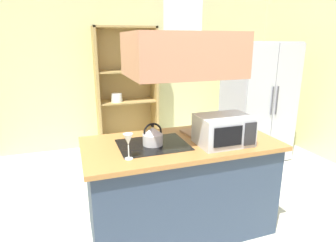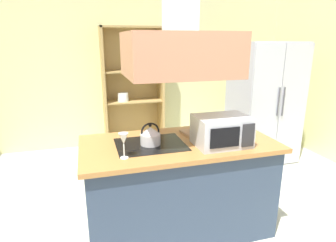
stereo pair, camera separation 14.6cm
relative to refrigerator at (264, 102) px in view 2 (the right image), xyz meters
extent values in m
cube|color=beige|center=(-1.96, 1.32, 0.46)|extent=(6.00, 0.12, 2.70)
cube|color=#2D3C51|center=(-1.78, -1.32, -0.46)|extent=(1.67, 0.80, 0.86)
cube|color=#A36D37|center=(-1.78, -1.32, -0.01)|extent=(1.75, 0.88, 0.04)
cube|color=black|center=(-2.04, -1.32, 0.02)|extent=(0.60, 0.48, 0.00)
cube|color=#B77756|center=(-1.78, -1.32, 0.79)|extent=(0.90, 0.70, 0.36)
cube|color=#AFB2BF|center=(0.00, 0.01, 0.00)|extent=(0.90, 0.72, 1.77)
cube|color=#B5B8C3|center=(-0.23, -0.36, 0.00)|extent=(0.44, 0.03, 1.73)
cube|color=#B6B6C0|center=(0.22, -0.36, 0.00)|extent=(0.44, 0.03, 1.73)
cylinder|color=#4C4C51|center=(-0.04, -0.39, 0.09)|extent=(0.02, 0.02, 0.40)
cylinder|color=#4C4C51|center=(0.04, -0.39, 0.09)|extent=(0.02, 0.02, 0.40)
cube|color=tan|center=(-2.28, 1.06, 0.11)|extent=(0.04, 0.40, 2.00)
cube|color=tan|center=(-1.32, 1.06, 0.11)|extent=(0.04, 0.40, 2.00)
cube|color=tan|center=(-1.80, 1.06, 1.10)|extent=(1.00, 0.40, 0.03)
cube|color=tan|center=(-1.80, 1.06, -0.85)|extent=(1.00, 0.40, 0.08)
cube|color=tan|center=(-1.80, 1.25, 0.11)|extent=(1.00, 0.02, 2.00)
cube|color=tan|center=(-1.80, 1.06, -0.09)|extent=(0.92, 0.36, 0.02)
cube|color=tan|center=(-1.80, 1.06, 0.41)|extent=(0.92, 0.36, 0.02)
cylinder|color=white|center=(-1.98, 1.01, -0.05)|extent=(0.18, 0.18, 0.05)
cylinder|color=white|center=(-1.98, 1.01, 0.00)|extent=(0.17, 0.17, 0.05)
cylinder|color=white|center=(-1.98, 1.01, 0.04)|extent=(0.16, 0.16, 0.05)
cylinder|color=silver|center=(-1.68, 1.02, 0.49)|extent=(0.01, 0.01, 0.12)
cone|color=silver|center=(-1.68, 1.02, 0.59)|extent=(0.07, 0.07, 0.08)
cylinder|color=silver|center=(-1.52, 1.02, 0.49)|extent=(0.01, 0.01, 0.12)
cone|color=silver|center=(-1.52, 1.02, 0.59)|extent=(0.07, 0.07, 0.08)
cylinder|color=#BCBABA|center=(-2.04, -1.32, 0.07)|extent=(0.18, 0.18, 0.10)
cone|color=silver|center=(-2.04, -1.32, 0.15)|extent=(0.17, 0.17, 0.06)
sphere|color=black|center=(-2.04, -1.32, 0.19)|extent=(0.03, 0.03, 0.03)
torus|color=black|center=(-2.04, -1.32, 0.13)|extent=(0.17, 0.02, 0.17)
cube|color=tan|center=(-1.50, -1.14, 0.02)|extent=(0.37, 0.28, 0.02)
cube|color=#B7BABF|center=(-1.45, -1.50, 0.14)|extent=(0.46, 0.34, 0.26)
cube|color=black|center=(-1.51, -1.67, 0.14)|extent=(0.26, 0.01, 0.17)
cube|color=#262628|center=(-1.29, -1.67, 0.14)|extent=(0.11, 0.01, 0.20)
cylinder|color=silver|center=(-2.31, -1.56, 0.02)|extent=(0.06, 0.06, 0.01)
cylinder|color=silver|center=(-2.31, -1.56, 0.08)|extent=(0.01, 0.01, 0.11)
cone|color=silver|center=(-2.31, -1.56, 0.18)|extent=(0.08, 0.08, 0.09)
camera|label=1|loc=(-2.69, -3.59, 0.90)|focal=30.52mm
camera|label=2|loc=(-2.55, -3.64, 0.90)|focal=30.52mm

